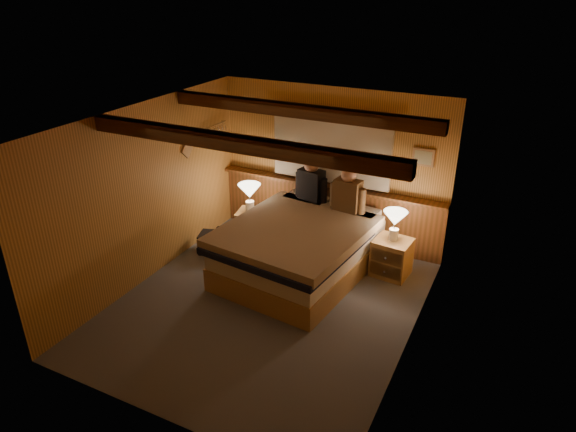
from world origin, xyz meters
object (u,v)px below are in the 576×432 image
Objects in this scene: nightstand_left at (252,226)px; lamp_right at (395,220)px; lamp_left at (249,193)px; nightstand_right at (391,257)px; person_right at (348,193)px; duffel_bag at (217,243)px; person_left at (311,183)px; bed at (299,248)px.

lamp_right is at bearing -12.40° from nightstand_left.
lamp_right reaches higher than lamp_left.
person_right is at bearing 170.97° from nightstand_right.
person_right is at bearing 166.68° from lamp_right.
duffel_bag is (-2.53, -0.57, -0.68)m from lamp_right.
person_left is (0.87, 0.30, 0.78)m from nightstand_left.
duffel_bag is (-1.15, -0.88, -0.86)m from person_left.
lamp_right is at bearing 32.37° from bed.
lamp_left is at bearing -175.08° from nightstand_right.
person_right reaches higher than duffel_bag.
duffel_bag is (-0.29, -0.58, -0.09)m from nightstand_left.
person_right is (-0.75, 0.18, 0.18)m from lamp_right.
lamp_left reaches higher than nightstand_left.
person_left is (-0.22, 0.88, 0.63)m from bed.
nightstand_right is at bearing -0.69° from lamp_left.
bed is 5.32× the size of lamp_left.
person_right is (1.50, 0.16, 0.78)m from nightstand_left.
person_left is 1.69m from duffel_bag.
person_right is (-0.76, 0.20, 0.75)m from nightstand_right.
nightstand_right is 1.62m from person_left.
bed is at bearing -149.69° from nightstand_right.
lamp_right reaches higher than nightstand_right.
person_right is (0.63, -0.14, -0.00)m from person_left.
bed is 4.49× the size of nightstand_right.
lamp_right is 0.64× the size of person_left.
person_right reaches higher than lamp_right.
bed is 1.31m from lamp_left.
lamp_right is 0.64× the size of person_right.
lamp_right is (-0.01, 0.02, 0.57)m from nightstand_right.
nightstand_left is at bearing 47.00° from duffel_bag.
lamp_right is at bearing -6.68° from person_right.
duffel_bag is at bearing -114.58° from lamp_left.
nightstand_left is (-1.09, 0.57, -0.15)m from bed.
nightstand_left is 1.15× the size of lamp_left.
person_left reaches higher than person_right.
person_right is at bearing 5.79° from duffel_bag.
lamp_left is 0.97m from person_left.
bed is 5.67× the size of lamp_right.
nightstand_right is 0.80× the size of person_left.
person_left is at bearing 110.89° from bed.
nightstand_left is at bearing -149.67° from person_left.
nightstand_left is 0.97× the size of nightstand_right.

